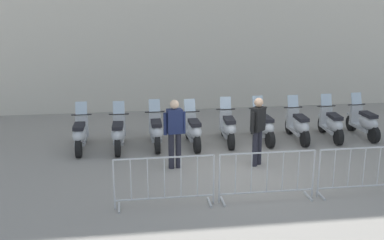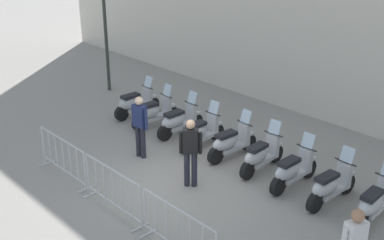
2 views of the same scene
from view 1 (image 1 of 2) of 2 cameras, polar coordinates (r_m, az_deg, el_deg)
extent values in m
plane|color=gray|center=(11.70, 6.52, -5.99)|extent=(120.00, 120.00, 0.00)
cylinder|color=black|center=(13.90, -12.98, -1.72)|extent=(0.17, 0.49, 0.48)
cylinder|color=black|center=(12.73, -13.55, -3.37)|extent=(0.17, 0.49, 0.48)
cube|color=#B7BABC|center=(13.30, -13.27, -2.35)|extent=(0.34, 0.88, 0.10)
ellipsoid|color=#B7BABC|center=(12.97, -13.46, -1.72)|extent=(0.42, 0.86, 0.40)
cube|color=black|center=(12.93, -13.51, -0.75)|extent=(0.32, 0.62, 0.10)
cube|color=#B7BABC|center=(13.64, -13.14, -0.71)|extent=(0.35, 0.16, 0.60)
cylinder|color=black|center=(13.55, -13.23, 0.63)|extent=(0.56, 0.07, 0.04)
cube|color=silver|center=(13.55, -13.25, 1.42)|extent=(0.33, 0.16, 0.35)
cube|color=#B7BABC|center=(13.82, -13.05, -0.65)|extent=(0.22, 0.33, 0.06)
cylinder|color=black|center=(13.77, -8.68, -1.67)|extent=(0.16, 0.49, 0.48)
cylinder|color=black|center=(12.59, -8.97, -3.34)|extent=(0.16, 0.49, 0.48)
cube|color=#B7BABC|center=(13.16, -8.83, -2.30)|extent=(0.32, 0.88, 0.10)
ellipsoid|color=#B7BABC|center=(12.83, -8.94, -1.66)|extent=(0.40, 0.86, 0.40)
cube|color=black|center=(12.79, -8.97, -0.68)|extent=(0.31, 0.61, 0.10)
cube|color=#B7BABC|center=(13.50, -8.78, -0.64)|extent=(0.35, 0.16, 0.60)
cylinder|color=black|center=(13.41, -8.83, 0.71)|extent=(0.56, 0.06, 0.04)
cube|color=silver|center=(13.42, -8.86, 1.51)|extent=(0.33, 0.15, 0.35)
cube|color=#B7BABC|center=(13.69, -8.73, -0.59)|extent=(0.21, 0.33, 0.06)
cylinder|color=black|center=(13.89, -4.53, -1.38)|extent=(0.18, 0.49, 0.48)
cylinder|color=black|center=(12.71, -4.20, -3.00)|extent=(0.18, 0.49, 0.48)
cube|color=#B7BABC|center=(13.28, -4.38, -1.99)|extent=(0.35, 0.89, 0.10)
ellipsoid|color=#B7BABC|center=(12.95, -4.32, -1.35)|extent=(0.43, 0.87, 0.40)
cube|color=black|center=(12.91, -4.35, -0.37)|extent=(0.33, 0.62, 0.10)
cube|color=#B7BABC|center=(13.62, -4.51, -0.36)|extent=(0.35, 0.17, 0.60)
cylinder|color=black|center=(13.53, -4.54, 0.98)|extent=(0.56, 0.08, 0.04)
cube|color=silver|center=(13.54, -4.57, 1.77)|extent=(0.33, 0.17, 0.35)
cube|color=#B7BABC|center=(13.81, -4.56, -0.31)|extent=(0.23, 0.34, 0.06)
cylinder|color=black|center=(13.87, -0.38, -1.35)|extent=(0.20, 0.49, 0.48)
cylinder|color=black|center=(12.71, 0.62, -2.95)|extent=(0.20, 0.49, 0.48)
cube|color=#B7BABC|center=(13.28, 0.09, -1.95)|extent=(0.40, 0.90, 0.10)
ellipsoid|color=#B7BABC|center=(12.95, 0.33, -1.30)|extent=(0.47, 0.88, 0.40)
cube|color=black|center=(12.91, 0.30, -0.33)|extent=(0.36, 0.63, 0.10)
cube|color=#B7BABC|center=(13.61, -0.25, -0.32)|extent=(0.36, 0.18, 0.60)
cylinder|color=black|center=(13.52, -0.25, 1.02)|extent=(0.56, 0.11, 0.04)
cube|color=silver|center=(13.53, -0.29, 1.81)|extent=(0.34, 0.18, 0.35)
cube|color=#B7BABC|center=(13.80, -0.39, -0.27)|extent=(0.24, 0.34, 0.06)
cylinder|color=black|center=(14.18, 3.92, -1.01)|extent=(0.16, 0.49, 0.48)
cylinder|color=black|center=(13.01, 4.76, -2.56)|extent=(0.16, 0.49, 0.48)
cube|color=#B7BABC|center=(13.58, 4.32, -1.59)|extent=(0.31, 0.88, 0.10)
ellipsoid|color=#B7BABC|center=(13.25, 4.54, -0.95)|extent=(0.39, 0.85, 0.40)
cube|color=black|center=(13.22, 4.53, 0.00)|extent=(0.30, 0.61, 0.10)
cube|color=#B7BABC|center=(13.92, 4.06, 0.00)|extent=(0.35, 0.15, 0.60)
cylinder|color=black|center=(13.83, 4.08, 1.32)|extent=(0.56, 0.06, 0.04)
cube|color=silver|center=(13.84, 4.07, 2.09)|extent=(0.33, 0.15, 0.35)
cube|color=#B7BABC|center=(14.11, 3.94, 0.04)|extent=(0.21, 0.33, 0.06)
cylinder|color=black|center=(14.40, 7.65, -0.85)|extent=(0.21, 0.50, 0.48)
cylinder|color=black|center=(13.29, 9.41, -2.33)|extent=(0.21, 0.50, 0.48)
cube|color=#B7BABC|center=(13.83, 8.50, -1.40)|extent=(0.41, 0.90, 0.10)
ellipsoid|color=#B7BABC|center=(13.51, 8.94, -0.77)|extent=(0.49, 0.89, 0.40)
cube|color=black|center=(13.48, 8.94, 0.17)|extent=(0.37, 0.64, 0.10)
cube|color=#B7BABC|center=(14.15, 7.94, 0.15)|extent=(0.36, 0.19, 0.60)
cylinder|color=black|center=(14.07, 7.99, 1.44)|extent=(0.56, 0.12, 0.04)
cube|color=silver|center=(14.07, 7.95, 2.20)|extent=(0.34, 0.19, 0.35)
cube|color=#B7BABC|center=(14.33, 7.69, 0.19)|extent=(0.25, 0.35, 0.06)
cylinder|color=black|center=(14.67, 11.74, -0.74)|extent=(0.18, 0.49, 0.48)
cylinder|color=black|center=(13.56, 13.49, -2.20)|extent=(0.18, 0.49, 0.48)
cube|color=#B7BABC|center=(14.10, 12.59, -1.29)|extent=(0.36, 0.89, 0.10)
ellipsoid|color=#B7BABC|center=(13.78, 13.05, -0.66)|extent=(0.44, 0.87, 0.40)
cube|color=black|center=(13.75, 13.06, 0.25)|extent=(0.33, 0.62, 0.10)
cube|color=#B7BABC|center=(14.41, 12.05, 0.24)|extent=(0.35, 0.17, 0.60)
cylinder|color=black|center=(14.33, 12.13, 1.51)|extent=(0.56, 0.09, 0.04)
cube|color=silver|center=(14.34, 12.10, 2.25)|extent=(0.33, 0.17, 0.35)
cube|color=#B7BABC|center=(14.59, 11.80, 0.28)|extent=(0.23, 0.34, 0.06)
cylinder|color=black|center=(15.07, 15.51, -0.55)|extent=(0.16, 0.49, 0.48)
cylinder|color=black|center=(13.97, 17.29, -1.96)|extent=(0.16, 0.49, 0.48)
cube|color=#B7BABC|center=(14.50, 16.38, -1.08)|extent=(0.32, 0.88, 0.10)
ellipsoid|color=#B7BABC|center=(14.19, 16.86, -0.47)|extent=(0.40, 0.86, 0.40)
cube|color=black|center=(14.16, 16.89, 0.42)|extent=(0.31, 0.61, 0.10)
cube|color=#B7BABC|center=(14.82, 15.85, 0.40)|extent=(0.35, 0.16, 0.60)
cylinder|color=black|center=(14.74, 15.94, 1.64)|extent=(0.56, 0.06, 0.04)
cube|color=silver|center=(14.74, 15.93, 2.36)|extent=(0.33, 0.15, 0.35)
cube|color=#B7BABC|center=(15.00, 15.59, 0.44)|extent=(0.21, 0.33, 0.06)
cylinder|color=black|center=(15.51, 18.73, -0.36)|extent=(0.21, 0.50, 0.48)
cylinder|color=black|center=(14.50, 21.13, -1.68)|extent=(0.21, 0.50, 0.48)
cube|color=#B7BABC|center=(14.99, 19.91, -0.85)|extent=(0.40, 0.90, 0.10)
ellipsoid|color=#B7BABC|center=(14.70, 20.54, -0.25)|extent=(0.48, 0.88, 0.40)
cube|color=black|center=(14.67, 20.56, 0.61)|extent=(0.37, 0.63, 0.10)
cube|color=#B7BABC|center=(15.28, 19.18, 0.57)|extent=(0.36, 0.19, 0.60)
cylinder|color=black|center=(15.20, 19.29, 1.77)|extent=(0.56, 0.12, 0.04)
cube|color=silver|center=(15.20, 19.25, 2.48)|extent=(0.34, 0.19, 0.35)
cube|color=#B7BABC|center=(15.44, 18.82, 0.60)|extent=(0.24, 0.35, 0.06)
cube|color=#B2B5B7|center=(9.78, -8.80, -10.44)|extent=(0.08, 0.44, 0.04)
cube|color=#B2B5B7|center=(9.91, 2.13, -9.90)|extent=(0.08, 0.44, 0.04)
cylinder|color=#B2B5B7|center=(9.57, -9.41, -7.74)|extent=(0.04, 0.04, 1.05)
cylinder|color=#B2B5B7|center=(9.71, 2.63, -7.18)|extent=(0.04, 0.04, 1.05)
cylinder|color=#B2B5B7|center=(9.40, -3.39, -4.55)|extent=(2.01, 0.21, 0.04)
cylinder|color=#B2B5B7|center=(9.73, -3.31, -9.37)|extent=(2.01, 0.21, 0.04)
cylinder|color=#B2B5B7|center=(9.53, -7.41, -7.17)|extent=(0.02, 0.02, 0.87)
cylinder|color=#B2B5B7|center=(9.54, -5.38, -7.09)|extent=(0.02, 0.02, 0.87)
cylinder|color=#B2B5B7|center=(9.56, -3.35, -7.00)|extent=(0.02, 0.02, 0.87)
cylinder|color=#B2B5B7|center=(9.59, -1.34, -6.91)|extent=(0.02, 0.02, 0.87)
cylinder|color=#B2B5B7|center=(9.63, 0.66, -6.80)|extent=(0.02, 0.02, 0.87)
cube|color=#B2B5B7|center=(9.96, 3.75, -9.79)|extent=(0.08, 0.44, 0.04)
cube|color=#B2B5B7|center=(10.46, 13.86, -8.93)|extent=(0.08, 0.44, 0.04)
cylinder|color=#B2B5B7|center=(9.74, 3.33, -7.14)|extent=(0.04, 0.04, 1.05)
cylinder|color=#B2B5B7|center=(10.30, 14.46, -6.33)|extent=(0.04, 0.04, 1.05)
cylinder|color=#B2B5B7|center=(9.78, 9.19, -3.91)|extent=(2.01, 0.21, 0.04)
cylinder|color=#B2B5B7|center=(10.11, 8.97, -8.56)|extent=(2.01, 0.21, 0.04)
cylinder|color=#B2B5B7|center=(9.77, 5.28, -6.53)|extent=(0.02, 0.02, 0.87)
cylinder|color=#B2B5B7|center=(9.85, 7.20, -6.40)|extent=(0.02, 0.02, 0.87)
cylinder|color=#B2B5B7|center=(9.94, 9.08, -6.27)|extent=(0.02, 0.02, 0.87)
cylinder|color=#B2B5B7|center=(10.04, 10.92, -6.14)|extent=(0.02, 0.02, 0.87)
cylinder|color=#B2B5B7|center=(10.15, 12.73, -6.00)|extent=(0.02, 0.02, 0.87)
cube|color=#B2B5B7|center=(10.57, 15.29, -8.79)|extent=(0.08, 0.44, 0.04)
cylinder|color=#B2B5B7|center=(10.34, 15.08, -6.28)|extent=(0.04, 0.04, 1.05)
cylinder|color=#B2B5B7|center=(10.59, 20.31, -3.18)|extent=(2.01, 0.21, 0.04)
cylinder|color=#B2B5B7|center=(10.89, 19.88, -7.52)|extent=(2.01, 0.21, 0.04)
cylinder|color=#B2B5B7|center=(10.44, 16.82, -5.67)|extent=(0.02, 0.02, 0.87)
cylinder|color=#B2B5B7|center=(10.59, 18.48, -5.53)|extent=(0.02, 0.02, 0.87)
cylinder|color=#B2B5B7|center=(10.74, 20.09, -5.38)|extent=(0.02, 0.02, 0.87)
cylinder|color=#B2B5B7|center=(10.89, 21.66, -5.24)|extent=(0.02, 0.02, 0.87)
cylinder|color=#23232D|center=(11.61, -1.66, -3.69)|extent=(0.14, 0.14, 0.90)
cylinder|color=#23232D|center=(11.57, -2.53, -3.76)|extent=(0.14, 0.14, 0.90)
cube|color=navy|center=(11.37, -2.13, -0.15)|extent=(0.40, 0.29, 0.60)
sphere|color=beige|center=(11.26, -2.15, 1.90)|extent=(0.22, 0.22, 0.22)
cylinder|color=navy|center=(11.43, -1.01, -0.31)|extent=(0.09, 0.09, 0.55)
cylinder|color=navy|center=(11.33, -3.26, -0.48)|extent=(0.09, 0.09, 0.55)
cylinder|color=#23232D|center=(11.96, 8.10, -3.26)|extent=(0.14, 0.14, 0.90)
cylinder|color=#23232D|center=(11.81, 7.62, -3.48)|extent=(0.14, 0.14, 0.90)
cube|color=black|center=(11.67, 7.99, 0.12)|extent=(0.41, 0.41, 0.60)
sphere|color=tan|center=(11.56, 8.07, 2.12)|extent=(0.22, 0.22, 0.22)
cylinder|color=black|center=(11.87, 8.59, 0.11)|extent=(0.09, 0.09, 0.55)
cylinder|color=black|center=(11.49, 7.36, -0.35)|extent=(0.09, 0.09, 0.55)
camera|label=2|loc=(11.62, 67.18, 15.88)|focal=46.80mm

